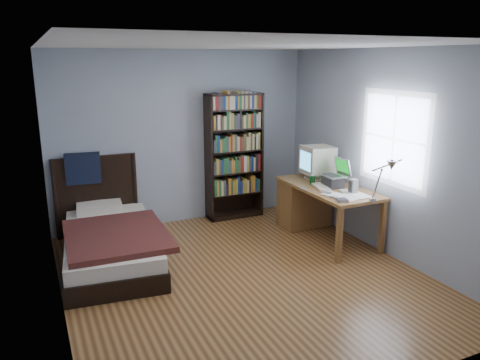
{
  "coord_description": "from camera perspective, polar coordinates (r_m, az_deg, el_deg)",
  "views": [
    {
      "loc": [
        -2.04,
        -4.36,
        2.37
      ],
      "look_at": [
        0.19,
        0.52,
        0.97
      ],
      "focal_mm": 35.0,
      "sensor_mm": 36.0,
      "label": 1
    }
  ],
  "objects": [
    {
      "name": "room",
      "position": [
        4.95,
        0.78,
        1.54
      ],
      "size": [
        4.2,
        4.24,
        2.5
      ],
      "color": "brown",
      "rests_on": "ground"
    },
    {
      "name": "external_drive",
      "position": [
        5.67,
        12.32,
        -2.43
      ],
      "size": [
        0.15,
        0.15,
        0.03
      ],
      "primitive_type": "cube",
      "rotation": [
        0.0,
        0.0,
        -0.22
      ],
      "color": "gray",
      "rests_on": "desk"
    },
    {
      "name": "soda_can",
      "position": [
        6.34,
        8.82,
        0.0
      ],
      "size": [
        0.07,
        0.07,
        0.13
      ],
      "primitive_type": "cylinder",
      "color": "#073714",
      "rests_on": "desk"
    },
    {
      "name": "bed",
      "position": [
        5.93,
        -15.6,
        -6.89
      ],
      "size": [
        1.27,
        2.21,
        1.16
      ],
      "color": "black",
      "rests_on": "floor"
    },
    {
      "name": "desk",
      "position": [
        6.72,
        8.5,
        -2.51
      ],
      "size": [
        0.75,
        1.54,
        0.73
      ],
      "color": "brown",
      "rests_on": "floor"
    },
    {
      "name": "phone_silver",
      "position": [
        5.94,
        10.56,
        -1.57
      ],
      "size": [
        0.11,
        0.12,
        0.02
      ],
      "primitive_type": "cube",
      "rotation": [
        0.0,
        0.0,
        0.6
      ],
      "color": "silver",
      "rests_on": "desk"
    },
    {
      "name": "phone_grey",
      "position": [
        5.79,
        11.34,
        -2.05
      ],
      "size": [
        0.06,
        0.1,
        0.02
      ],
      "primitive_type": "cube",
      "rotation": [
        0.0,
        0.0,
        0.16
      ],
      "color": "gray",
      "rests_on": "desk"
    },
    {
      "name": "speaker",
      "position": [
        6.04,
        13.66,
        -0.71
      ],
      "size": [
        0.09,
        0.09,
        0.18
      ],
      "primitive_type": "cube",
      "rotation": [
        0.0,
        0.0,
        -0.0
      ],
      "color": "gray",
      "rests_on": "desk"
    },
    {
      "name": "desk_lamp",
      "position": [
        5.31,
        17.69,
        1.26
      ],
      "size": [
        0.23,
        0.5,
        0.6
      ],
      "color": "#99999E",
      "rests_on": "desk"
    },
    {
      "name": "mouse",
      "position": [
        6.53,
        8.89,
        0.04
      ],
      "size": [
        0.07,
        0.12,
        0.04
      ],
      "primitive_type": "ellipsoid",
      "color": "silver",
      "rests_on": "desk"
    },
    {
      "name": "keyboard",
      "position": [
        6.21,
        9.81,
        -0.81
      ],
      "size": [
        0.27,
        0.44,
        0.04
      ],
      "primitive_type": "cube",
      "rotation": [
        0.0,
        0.07,
        -0.28
      ],
      "color": "beige",
      "rests_on": "desk"
    },
    {
      "name": "bookshelf",
      "position": [
        7.03,
        -0.71,
        2.9
      ],
      "size": [
        0.85,
        0.3,
        1.88
      ],
      "color": "black",
      "rests_on": "floor"
    },
    {
      "name": "crt_monitor",
      "position": [
        6.61,
        9.37,
        2.39
      ],
      "size": [
        0.43,
        0.4,
        0.47
      ],
      "color": "beige",
      "rests_on": "desk"
    },
    {
      "name": "laptop",
      "position": [
        6.27,
        11.39,
        0.15
      ],
      "size": [
        0.31,
        0.31,
        0.38
      ],
      "color": "#2D2D30",
      "rests_on": "desk"
    }
  ]
}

